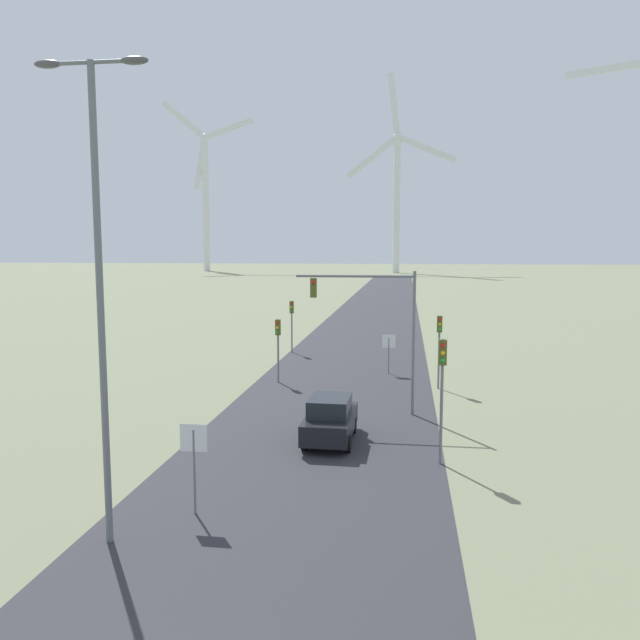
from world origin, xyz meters
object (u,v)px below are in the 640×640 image
object	(u,v)px
traffic_light_mast_overhead	(373,311)
wind_turbine_left	(397,189)
stop_sign_near	(194,451)
car_approaching	(330,419)
wind_turbine_far_left	(205,190)
stop_sign_far	(389,347)
traffic_light_post_near_left	(278,336)
traffic_light_post_near_right	(442,374)
traffic_light_post_mid_right	(439,335)
traffic_light_post_mid_left	(292,315)
streetlamp	(99,258)

from	to	relation	value
traffic_light_mast_overhead	wind_turbine_left	world-z (taller)	wind_turbine_left
stop_sign_near	car_approaching	size ratio (longest dim) A/B	0.65
stop_sign_near	wind_turbine_left	distance (m)	180.63
car_approaching	wind_turbine_far_left	world-z (taller)	wind_turbine_far_left
car_approaching	wind_turbine_left	bearing A→B (deg)	90.11
stop_sign_near	stop_sign_far	distance (m)	21.84
traffic_light_post_near_left	wind_turbine_far_left	size ratio (longest dim) A/B	0.07
stop_sign_near	traffic_light_post_near_right	bearing A→B (deg)	35.89
stop_sign_near	traffic_light_post_mid_right	world-z (taller)	traffic_light_post_mid_right
traffic_light_post_mid_right	wind_turbine_left	xyz separation A→B (m)	(-5.08, 161.56, 22.88)
wind_turbine_far_left	traffic_light_post_near_left	bearing A→B (deg)	-70.64
traffic_light_post_mid_left	wind_turbine_left	xyz separation A→B (m)	(5.06, 150.86, 23.03)
traffic_light_post_near_left	traffic_light_post_near_right	size ratio (longest dim) A/B	0.81
traffic_light_post_near_right	wind_turbine_far_left	distance (m)	195.69
traffic_light_post_near_right	traffic_light_mast_overhead	world-z (taller)	traffic_light_mast_overhead
traffic_light_post_mid_right	traffic_light_mast_overhead	world-z (taller)	traffic_light_mast_overhead
traffic_light_post_near_left	wind_turbine_left	xyz separation A→B (m)	(3.96, 161.17, 23.16)
traffic_light_post_mid_left	stop_sign_far	bearing A→B (deg)	-43.27
car_approaching	wind_turbine_left	xyz separation A→B (m)	(-0.32, 171.69, 24.92)
stop_sign_near	car_approaching	bearing A→B (deg)	67.33
stop_sign_far	traffic_light_post_near_left	distance (m)	7.16
stop_sign_far	traffic_light_post_mid_left	distance (m)	10.11
traffic_light_post_mid_left	traffic_light_mast_overhead	bearing A→B (deg)	-67.28
streetlamp	wind_turbine_far_left	distance (m)	199.13
traffic_light_post_near_left	traffic_light_post_mid_right	bearing A→B (deg)	-2.48
traffic_light_post_mid_left	traffic_light_post_mid_right	world-z (taller)	traffic_light_post_mid_right
stop_sign_near	traffic_light_mast_overhead	world-z (taller)	traffic_light_mast_overhead
traffic_light_post_mid_left	wind_turbine_left	world-z (taller)	wind_turbine_left
traffic_light_post_mid_left	wind_turbine_far_left	distance (m)	171.17
streetlamp	traffic_light_post_near_right	distance (m)	12.21
traffic_light_post_near_right	car_approaching	size ratio (longest dim) A/B	1.09
traffic_light_post_near_left	wind_turbine_far_left	distance (m)	181.17
stop_sign_near	wind_turbine_far_left	size ratio (longest dim) A/B	0.05
traffic_light_mast_overhead	traffic_light_post_mid_right	bearing A→B (deg)	59.38
stop_sign_far	wind_turbine_left	world-z (taller)	wind_turbine_left
traffic_light_post_mid_right	wind_turbine_left	distance (m)	163.25
traffic_light_post_mid_left	car_approaching	xyz separation A→B (m)	(5.39, -20.83, -1.89)
traffic_light_post_near_left	traffic_light_mast_overhead	distance (m)	8.55
streetlamp	stop_sign_near	world-z (taller)	streetlamp
traffic_light_post_near_left	traffic_light_mast_overhead	bearing A→B (deg)	-46.33
stop_sign_far	traffic_light_post_mid_right	xyz separation A→B (m)	(2.82, -3.82, 1.27)
stop_sign_far	wind_turbine_far_left	bearing A→B (deg)	111.61
stop_sign_near	traffic_light_post_mid_right	xyz separation A→B (m)	(7.81, 17.45, 1.08)
stop_sign_near	traffic_light_post_mid_left	bearing A→B (deg)	94.73
car_approaching	stop_sign_far	bearing A→B (deg)	82.12
traffic_light_post_near_left	car_approaching	world-z (taller)	traffic_light_post_near_left
streetlamp	traffic_light_mast_overhead	world-z (taller)	streetlamp
streetlamp	stop_sign_near	xyz separation A→B (m)	(1.67, 1.94, -5.55)
car_approaching	wind_turbine_left	size ratio (longest dim) A/B	0.07
traffic_light_post_near_right	car_approaching	bearing A→B (deg)	154.11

